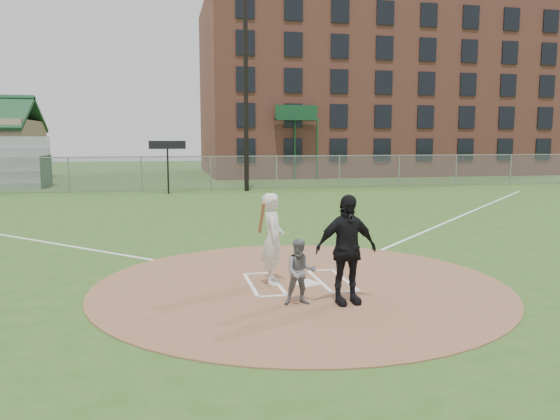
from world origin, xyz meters
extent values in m
plane|color=#2F541C|center=(0.00, 0.00, 0.00)|extent=(140.00, 140.00, 0.00)
cylinder|color=#926245|center=(0.00, 0.00, 0.01)|extent=(8.40, 8.40, 0.02)
cube|color=white|center=(0.12, -0.04, 0.04)|extent=(0.61, 0.61, 0.03)
cube|color=white|center=(9.00, 9.00, 0.01)|extent=(17.04, 17.04, 0.01)
imported|color=slate|center=(-0.33, -1.35, 0.61)|extent=(0.62, 0.50, 1.19)
imported|color=black|center=(0.48, -1.45, 1.01)|extent=(1.20, 0.59, 1.98)
cube|color=white|center=(-1.00, 0.15, 0.03)|extent=(0.08, 1.80, 0.01)
cube|color=white|center=(-0.45, 0.15, 0.03)|extent=(0.08, 1.80, 0.01)
cube|color=white|center=(-0.72, 1.05, 0.03)|extent=(0.62, 0.08, 0.01)
cube|color=white|center=(-0.72, -0.75, 0.03)|extent=(0.62, 0.08, 0.01)
cube|color=white|center=(1.00, 0.15, 0.03)|extent=(0.08, 1.80, 0.01)
cube|color=white|center=(0.45, 0.15, 0.03)|extent=(0.08, 1.80, 0.01)
cube|color=white|center=(0.72, 1.05, 0.03)|extent=(0.62, 0.08, 0.01)
cube|color=white|center=(0.72, -0.75, 0.03)|extent=(0.62, 0.08, 0.01)
imported|color=silver|center=(-0.54, 0.15, 0.95)|extent=(0.59, 0.76, 1.87)
cylinder|color=brown|center=(-0.84, -0.25, 1.45)|extent=(0.08, 0.60, 0.70)
cube|color=slate|center=(0.00, 22.00, 1.00)|extent=(56.00, 0.03, 2.00)
cube|color=gray|center=(0.00, 22.00, 2.00)|extent=(56.00, 0.06, 0.06)
cube|color=gray|center=(0.00, 22.00, 1.00)|extent=(56.08, 0.08, 2.00)
cube|color=#194728|center=(-10.00, 26.20, 1.00)|extent=(0.08, 3.20, 2.00)
cube|color=#A35646|center=(16.00, 38.00, 7.50)|extent=(30.00, 16.00, 15.00)
cube|color=black|center=(15.90, 29.94, 7.40)|extent=(26.60, 0.10, 12.20)
cube|color=#194728|center=(7.00, 29.34, 4.50)|extent=(3.20, 1.00, 0.15)
cube|color=#194728|center=(7.00, 29.84, 2.25)|extent=(0.12, 0.12, 4.50)
cube|color=#194728|center=(8.50, 28.89, 2.25)|extent=(0.12, 0.12, 4.50)
cube|color=#194728|center=(7.00, 29.34, 5.05)|extent=(3.20, 0.08, 1.00)
cylinder|color=black|center=(2.00, 21.00, 6.00)|extent=(0.26, 0.26, 12.00)
cylinder|color=black|center=(-2.50, 20.20, 1.30)|extent=(0.10, 0.10, 2.60)
cube|color=black|center=(-2.50, 20.20, 2.70)|extent=(2.00, 0.10, 0.45)
camera|label=1|loc=(-2.65, -10.57, 2.94)|focal=35.00mm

